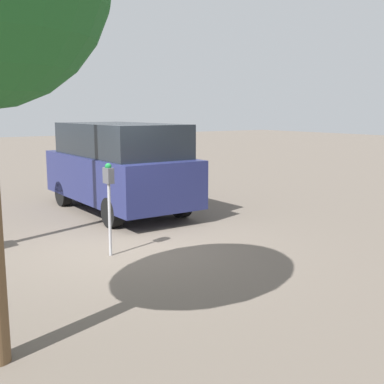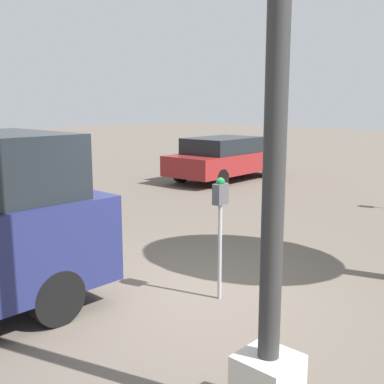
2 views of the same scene
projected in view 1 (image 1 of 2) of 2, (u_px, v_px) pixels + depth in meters
name	position (u px, v px, depth m)	size (l,w,h in m)	color
ground_plane	(128.00, 247.00, 8.66)	(80.00, 80.00, 0.00)	#60564C
parking_meter_near	(109.00, 188.00, 7.96)	(0.21, 0.12, 1.58)	#9E9EA3
parked_van	(119.00, 165.00, 11.56)	(4.67, 2.02, 2.13)	navy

